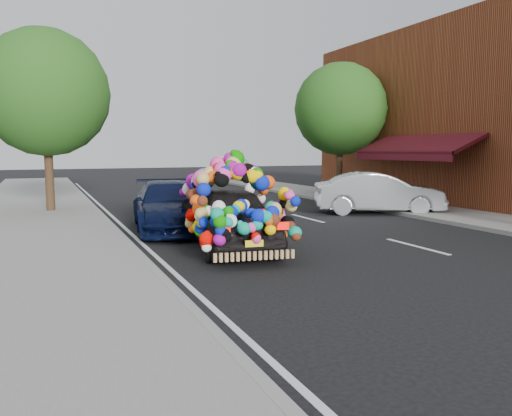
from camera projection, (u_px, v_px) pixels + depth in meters
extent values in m
plane|color=black|center=(272.00, 261.00, 9.78)|extent=(100.00, 100.00, 0.00)
cube|color=gray|center=(32.00, 281.00, 8.07)|extent=(4.00, 60.00, 0.12)
cube|color=gray|center=(152.00, 269.00, 8.84)|extent=(0.15, 60.00, 0.13)
cube|color=gray|center=(466.00, 217.00, 15.75)|extent=(3.00, 40.00, 0.12)
cube|color=#530F19|center=(415.00, 144.00, 18.41)|extent=(1.62, 5.20, 0.75)
cube|color=#530F19|center=(399.00, 155.00, 18.16)|extent=(0.06, 5.20, 0.35)
cylinder|color=#332114|center=(49.00, 173.00, 16.77)|extent=(0.28, 0.28, 2.73)
sphere|color=#2C5516|center=(45.00, 93.00, 16.45)|extent=(4.20, 4.20, 4.20)
cylinder|color=#332114|center=(339.00, 169.00, 21.90)|extent=(0.28, 0.28, 2.64)
sphere|color=#2C5516|center=(340.00, 109.00, 21.59)|extent=(4.00, 4.00, 4.00)
imported|color=black|center=(232.00, 218.00, 10.96)|extent=(2.23, 4.21, 1.36)
cube|color=red|center=(224.00, 228.00, 8.87)|extent=(0.23, 0.09, 0.14)
cube|color=red|center=(283.00, 226.00, 9.14)|extent=(0.23, 0.09, 0.14)
cube|color=yellow|center=(254.00, 243.00, 9.03)|extent=(0.34, 0.09, 0.12)
imported|color=black|center=(169.00, 206.00, 13.50)|extent=(2.43, 4.71, 1.31)
imported|color=#ABADB2|center=(378.00, 193.00, 16.88)|extent=(4.49, 3.19, 1.41)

